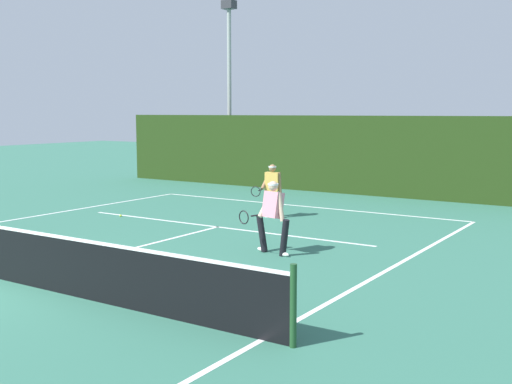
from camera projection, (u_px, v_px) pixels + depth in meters
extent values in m
plane|color=#326C58|center=(6.00, 280.00, 11.38)|extent=(80.00, 80.00, 0.00)
cube|color=white|center=(300.00, 206.00, 20.38)|extent=(10.93, 0.10, 0.01)
cube|color=white|center=(262.00, 340.00, 8.42)|extent=(0.10, 21.66, 0.01)
cube|color=white|center=(218.00, 227.00, 16.67)|extent=(8.91, 0.10, 0.01)
cube|color=white|center=(132.00, 248.00, 14.04)|extent=(0.10, 6.40, 0.01)
cylinder|color=#1E4723|center=(293.00, 306.00, 8.09)|extent=(0.09, 0.09, 1.10)
cube|color=black|center=(5.00, 255.00, 11.32)|extent=(11.79, 0.02, 0.94)
cube|color=white|center=(4.00, 228.00, 11.26)|extent=(11.79, 0.03, 0.05)
cylinder|color=black|center=(284.00, 238.00, 13.24)|extent=(0.27, 0.19, 0.80)
cylinder|color=black|center=(262.00, 234.00, 13.71)|extent=(0.32, 0.20, 0.80)
ellipsoid|color=white|center=(284.00, 254.00, 13.28)|extent=(0.28, 0.17, 0.09)
ellipsoid|color=white|center=(262.00, 249.00, 13.76)|extent=(0.28, 0.17, 0.09)
cube|color=pink|center=(273.00, 205.00, 13.39)|extent=(0.46, 0.39, 0.58)
cylinder|color=beige|center=(281.00, 207.00, 13.23)|extent=(0.21, 0.14, 0.61)
cylinder|color=beige|center=(266.00, 205.00, 13.56)|extent=(0.19, 0.44, 0.54)
sphere|color=beige|center=(273.00, 186.00, 13.34)|extent=(0.21, 0.21, 0.21)
cylinder|color=white|center=(273.00, 184.00, 13.34)|extent=(0.27, 0.27, 0.04)
cylinder|color=black|center=(256.00, 215.00, 13.45)|extent=(0.09, 0.26, 0.03)
torus|color=black|center=(244.00, 217.00, 13.21)|extent=(0.29, 0.09, 0.29)
cylinder|color=silver|center=(278.00, 205.00, 18.05)|extent=(0.17, 0.16, 0.77)
cylinder|color=silver|center=(267.00, 204.00, 18.18)|extent=(0.17, 0.16, 0.77)
ellipsoid|color=white|center=(278.00, 216.00, 18.09)|extent=(0.28, 0.16, 0.09)
ellipsoid|color=white|center=(267.00, 216.00, 18.22)|extent=(0.28, 0.16, 0.09)
cube|color=#E5B24C|center=(272.00, 182.00, 18.03)|extent=(0.43, 0.29, 0.54)
cylinder|color=#9E704C|center=(280.00, 183.00, 17.95)|extent=(0.14, 0.11, 0.59)
cylinder|color=#9E704C|center=(265.00, 182.00, 18.12)|extent=(0.19, 0.54, 0.42)
sphere|color=#9E704C|center=(272.00, 168.00, 17.98)|extent=(0.21, 0.21, 0.21)
cylinder|color=white|center=(272.00, 167.00, 17.98)|extent=(0.26, 0.26, 0.04)
cylinder|color=black|center=(260.00, 190.00, 17.94)|extent=(0.08, 0.26, 0.03)
torus|color=black|center=(256.00, 192.00, 17.63)|extent=(0.29, 0.08, 0.29)
sphere|color=#D1E033|center=(121.00, 216.00, 18.28)|extent=(0.07, 0.07, 0.07)
cube|color=#203611|center=(349.00, 155.00, 23.19)|extent=(21.07, 0.12, 2.88)
cylinder|color=#9EA39E|center=(229.00, 96.00, 27.77)|extent=(0.18, 0.18, 7.41)
cube|color=#333338|center=(229.00, 5.00, 27.29)|extent=(0.55, 0.44, 0.36)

